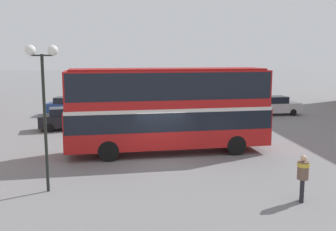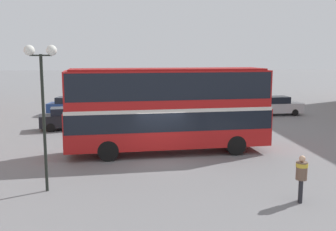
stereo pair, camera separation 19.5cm
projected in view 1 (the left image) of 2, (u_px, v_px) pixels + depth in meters
name	position (u px, v px, depth m)	size (l,w,h in m)	color
ground_plane	(162.00, 161.00, 20.36)	(240.00, 240.00, 0.00)	slate
double_decker_bus	(168.00, 105.00, 21.67)	(11.39, 3.59, 4.72)	red
pedestrian_foreground	(303.00, 173.00, 14.63)	(0.58, 0.58, 1.79)	#232328
parked_car_kerb_near	(68.00, 106.00, 35.76)	(4.19, 2.26, 1.64)	navy
parked_car_kerb_far	(67.00, 118.00, 28.88)	(4.33, 2.46, 1.62)	black
parked_car_side_street	(274.00, 106.00, 35.86)	(4.62, 2.07, 1.70)	silver
street_lamp_twin_globe	(43.00, 78.00, 15.18)	(1.25, 0.41, 5.84)	black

